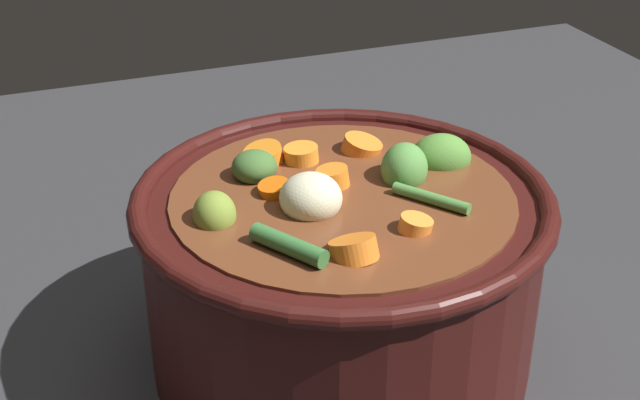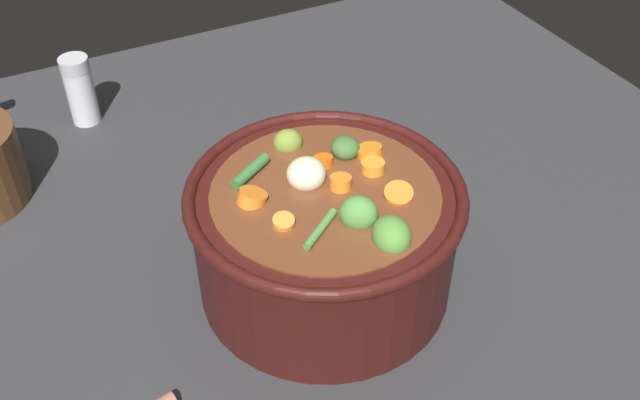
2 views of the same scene
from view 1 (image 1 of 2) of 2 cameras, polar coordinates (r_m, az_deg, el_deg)
ground_plane at (r=0.61m, az=1.31°, el=-9.60°), size 1.10×1.10×0.00m
cooking_pot at (r=0.57m, az=1.38°, el=-4.46°), size 0.26×0.26×0.14m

